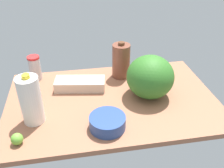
{
  "coord_description": "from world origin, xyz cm",
  "views": [
    {
      "loc": [
        -20.1,
        -115.8,
        87.51
      ],
      "look_at": [
        0.0,
        0.0,
        13.0
      ],
      "focal_mm": 40.0,
      "sensor_mm": 36.0,
      "label": 1
    }
  ],
  "objects_px": {
    "orange_near_front": "(164,68)",
    "tumbler_cup": "(35,68)",
    "lime_far_back": "(17,139)",
    "milk_jug": "(31,100)",
    "chocolate_milk_jug": "(121,61)",
    "watermelon": "(150,77)",
    "mixing_bowl": "(107,122)",
    "egg_carton": "(80,84)"
  },
  "relations": [
    {
      "from": "watermelon",
      "to": "orange_near_front",
      "type": "bearing_deg",
      "value": 52.66
    },
    {
      "from": "watermelon",
      "to": "tumbler_cup",
      "type": "bearing_deg",
      "value": 155.42
    },
    {
      "from": "tumbler_cup",
      "to": "milk_jug",
      "type": "bearing_deg",
      "value": -86.88
    },
    {
      "from": "chocolate_milk_jug",
      "to": "orange_near_front",
      "type": "relative_size",
      "value": 2.71
    },
    {
      "from": "mixing_bowl",
      "to": "lime_far_back",
      "type": "bearing_deg",
      "value": -174.94
    },
    {
      "from": "milk_jug",
      "to": "mixing_bowl",
      "type": "bearing_deg",
      "value": -17.89
    },
    {
      "from": "watermelon",
      "to": "mixing_bowl",
      "type": "xyz_separation_m",
      "value": [
        -0.28,
        -0.24,
        -0.09
      ]
    },
    {
      "from": "watermelon",
      "to": "chocolate_milk_jug",
      "type": "height_order",
      "value": "watermelon"
    },
    {
      "from": "watermelon",
      "to": "lime_far_back",
      "type": "xyz_separation_m",
      "value": [
        -0.71,
        -0.27,
        -0.1
      ]
    },
    {
      "from": "milk_jug",
      "to": "lime_far_back",
      "type": "height_order",
      "value": "milk_jug"
    },
    {
      "from": "egg_carton",
      "to": "orange_near_front",
      "type": "height_order",
      "value": "orange_near_front"
    },
    {
      "from": "chocolate_milk_jug",
      "to": "lime_far_back",
      "type": "bearing_deg",
      "value": -138.46
    },
    {
      "from": "milk_jug",
      "to": "lime_far_back",
      "type": "relative_size",
      "value": 4.92
    },
    {
      "from": "chocolate_milk_jug",
      "to": "tumbler_cup",
      "type": "xyz_separation_m",
      "value": [
        -0.55,
        0.06,
        -0.03
      ]
    },
    {
      "from": "mixing_bowl",
      "to": "egg_carton",
      "type": "distance_m",
      "value": 0.39
    },
    {
      "from": "watermelon",
      "to": "orange_near_front",
      "type": "relative_size",
      "value": 3.04
    },
    {
      "from": "egg_carton",
      "to": "watermelon",
      "type": "bearing_deg",
      "value": -10.74
    },
    {
      "from": "milk_jug",
      "to": "tumbler_cup",
      "type": "xyz_separation_m",
      "value": [
        -0.02,
        0.42,
        -0.05
      ]
    },
    {
      "from": "orange_near_front",
      "to": "tumbler_cup",
      "type": "bearing_deg",
      "value": 174.26
    },
    {
      "from": "lime_far_back",
      "to": "egg_carton",
      "type": "bearing_deg",
      "value": 52.96
    },
    {
      "from": "milk_jug",
      "to": "orange_near_front",
      "type": "relative_size",
      "value": 3.06
    },
    {
      "from": "chocolate_milk_jug",
      "to": "lime_far_back",
      "type": "height_order",
      "value": "chocolate_milk_jug"
    },
    {
      "from": "milk_jug",
      "to": "lime_far_back",
      "type": "distance_m",
      "value": 0.19
    },
    {
      "from": "mixing_bowl",
      "to": "watermelon",
      "type": "bearing_deg",
      "value": 39.71
    },
    {
      "from": "watermelon",
      "to": "orange_near_front",
      "type": "height_order",
      "value": "watermelon"
    },
    {
      "from": "milk_jug",
      "to": "egg_carton",
      "type": "bearing_deg",
      "value": 46.18
    },
    {
      "from": "lime_far_back",
      "to": "mixing_bowl",
      "type": "bearing_deg",
      "value": 5.06
    },
    {
      "from": "chocolate_milk_jug",
      "to": "mixing_bowl",
      "type": "xyz_separation_m",
      "value": [
        -0.17,
        -0.48,
        -0.08
      ]
    },
    {
      "from": "chocolate_milk_jug",
      "to": "tumbler_cup",
      "type": "relative_size",
      "value": 1.49
    },
    {
      "from": "mixing_bowl",
      "to": "tumbler_cup",
      "type": "height_order",
      "value": "tumbler_cup"
    },
    {
      "from": "lime_far_back",
      "to": "orange_near_front",
      "type": "relative_size",
      "value": 0.62
    },
    {
      "from": "lime_far_back",
      "to": "orange_near_front",
      "type": "height_order",
      "value": "orange_near_front"
    },
    {
      "from": "tumbler_cup",
      "to": "orange_near_front",
      "type": "distance_m",
      "value": 0.84
    },
    {
      "from": "tumbler_cup",
      "to": "orange_near_front",
      "type": "relative_size",
      "value": 1.81
    },
    {
      "from": "lime_far_back",
      "to": "milk_jug",
      "type": "bearing_deg",
      "value": 67.84
    },
    {
      "from": "watermelon",
      "to": "egg_carton",
      "type": "bearing_deg",
      "value": 160.21
    },
    {
      "from": "mixing_bowl",
      "to": "milk_jug",
      "type": "bearing_deg",
      "value": 162.11
    },
    {
      "from": "orange_near_front",
      "to": "watermelon",
      "type": "bearing_deg",
      "value": -127.34
    },
    {
      "from": "tumbler_cup",
      "to": "lime_far_back",
      "type": "bearing_deg",
      "value": -93.91
    },
    {
      "from": "lime_far_back",
      "to": "orange_near_front",
      "type": "bearing_deg",
      "value": 29.45
    },
    {
      "from": "chocolate_milk_jug",
      "to": "orange_near_front",
      "type": "bearing_deg",
      "value": -5.55
    },
    {
      "from": "watermelon",
      "to": "orange_near_front",
      "type": "distance_m",
      "value": 0.29
    }
  ]
}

